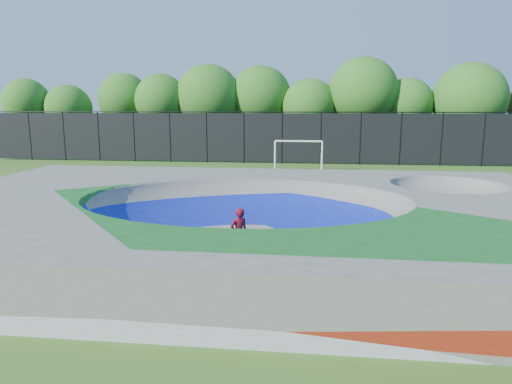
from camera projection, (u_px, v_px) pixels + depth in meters
ground at (245, 240)px, 15.45m from camera, size 120.00×120.00×0.00m
skate_deck at (245, 219)px, 15.31m from camera, size 22.00×14.00×1.50m
skater at (239, 233)px, 13.48m from camera, size 0.67×0.63×1.54m
skateboard at (239, 257)px, 13.62m from camera, size 0.78×0.60×0.05m
soccer_goal at (298, 150)px, 30.93m from camera, size 3.30×0.12×2.18m
fence at (282, 137)px, 35.56m from camera, size 48.09×0.09×4.04m
treeline at (301, 100)px, 39.78m from camera, size 52.91×7.36×8.56m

